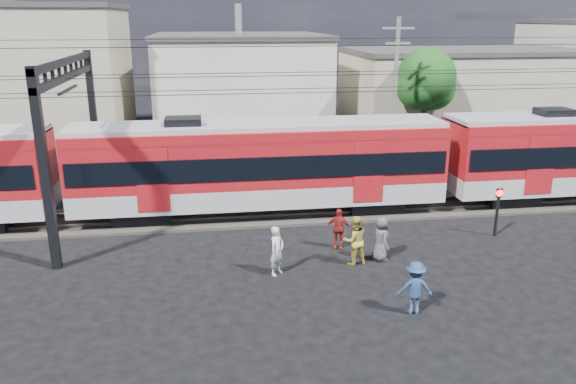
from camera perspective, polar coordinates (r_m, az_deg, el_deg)
name	(u,v)px	position (r m, az deg, el deg)	size (l,w,h in m)	color
ground	(357,295)	(18.35, 7.07, -10.33)	(120.00, 120.00, 0.00)	black
track_bed	(312,211)	(25.50, 2.44, -1.95)	(70.00, 3.40, 0.12)	#2D2823
rail_near	(315,214)	(24.76, 2.76, -2.26)	(70.00, 0.12, 0.12)	#59544C
rail_far	(309,203)	(26.15, 2.14, -1.16)	(70.00, 0.12, 0.12)	#59544C
commuter_train	(265,163)	(24.52, -2.37, 2.99)	(50.30, 3.08, 4.17)	black
catenary	(104,103)	(24.23, -18.18, 8.57)	(70.00, 9.30, 7.52)	black
building_west	(14,78)	(41.74, -26.04, 10.39)	(14.28, 10.20, 9.30)	tan
building_midwest	(240,84)	(42.98, -4.89, 10.86)	(12.24, 12.24, 7.30)	beige
building_mideast	(459,92)	(44.06, 16.95, 9.69)	(16.32, 10.20, 6.30)	tan
utility_pole_mid	(395,90)	(32.62, 10.82, 10.11)	(1.80, 0.24, 8.50)	slate
tree_near	(428,81)	(36.60, 14.07, 10.87)	(3.82, 3.64, 6.72)	#382619
pedestrian_a	(277,251)	(19.23, -1.14, -5.98)	(0.63, 0.42, 1.74)	silver
pedestrian_b	(355,240)	(20.12, 6.79, -4.90)	(0.88, 0.69, 1.82)	gold
pedestrian_c	(415,288)	(17.22, 12.75, -9.49)	(1.08, 0.62, 1.67)	navy
pedestrian_d	(338,229)	(21.44, 5.12, -3.72)	(0.94, 0.39, 1.60)	maroon
pedestrian_e	(381,239)	(20.61, 9.41, -4.70)	(0.81, 0.53, 1.66)	#4B4A4F
crossing_signal	(498,203)	(23.87, 20.56, -1.08)	(0.29, 0.29, 2.00)	black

